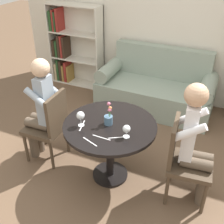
{
  "coord_description": "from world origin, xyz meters",
  "views": [
    {
      "loc": [
        1.0,
        -2.14,
        2.33
      ],
      "look_at": [
        0.0,
        0.05,
        0.83
      ],
      "focal_mm": 45.0,
      "sensor_mm": 36.0,
      "label": 1
    }
  ],
  "objects_px": {
    "wine_glass_left": "(81,116)",
    "flower_vase": "(108,118)",
    "person_left": "(41,109)",
    "chair_left": "(50,124)",
    "bookshelf_left": "(71,48)",
    "couch": "(156,89)",
    "person_right": "(196,143)",
    "wine_glass_right": "(127,129)",
    "chair_right": "(183,158)"
  },
  "relations": [
    {
      "from": "wine_glass_left",
      "to": "flower_vase",
      "type": "distance_m",
      "value": 0.28
    },
    {
      "from": "person_left",
      "to": "wine_glass_left",
      "type": "xyz_separation_m",
      "value": [
        0.6,
        -0.13,
        0.14
      ]
    },
    {
      "from": "chair_left",
      "to": "bookshelf_left",
      "type": "bearing_deg",
      "value": -157.42
    },
    {
      "from": "couch",
      "to": "person_right",
      "type": "distance_m",
      "value": 1.88
    },
    {
      "from": "person_left",
      "to": "wine_glass_right",
      "type": "height_order",
      "value": "person_left"
    },
    {
      "from": "person_right",
      "to": "person_left",
      "type": "bearing_deg",
      "value": 86.25
    },
    {
      "from": "chair_left",
      "to": "wine_glass_right",
      "type": "bearing_deg",
      "value": 80.83
    },
    {
      "from": "wine_glass_right",
      "to": "flower_vase",
      "type": "distance_m",
      "value": 0.28
    },
    {
      "from": "couch",
      "to": "person_left",
      "type": "bearing_deg",
      "value": -116.61
    },
    {
      "from": "wine_glass_right",
      "to": "person_left",
      "type": "bearing_deg",
      "value": 173.98
    },
    {
      "from": "bookshelf_left",
      "to": "person_right",
      "type": "height_order",
      "value": "bookshelf_left"
    },
    {
      "from": "wine_glass_right",
      "to": "wine_glass_left",
      "type": "bearing_deg",
      "value": -178.51
    },
    {
      "from": "bookshelf_left",
      "to": "person_left",
      "type": "xyz_separation_m",
      "value": [
        0.83,
        -1.98,
        0.03
      ]
    },
    {
      "from": "couch",
      "to": "flower_vase",
      "type": "height_order",
      "value": "flower_vase"
    },
    {
      "from": "couch",
      "to": "chair_right",
      "type": "bearing_deg",
      "value": -64.94
    },
    {
      "from": "chair_left",
      "to": "chair_right",
      "type": "bearing_deg",
      "value": 89.84
    },
    {
      "from": "wine_glass_right",
      "to": "flower_vase",
      "type": "bearing_deg",
      "value": 153.13
    },
    {
      "from": "couch",
      "to": "person_left",
      "type": "distance_m",
      "value": 1.95
    },
    {
      "from": "person_right",
      "to": "wine_glass_right",
      "type": "distance_m",
      "value": 0.66
    },
    {
      "from": "chair_right",
      "to": "person_right",
      "type": "distance_m",
      "value": 0.22
    },
    {
      "from": "person_left",
      "to": "person_right",
      "type": "xyz_separation_m",
      "value": [
        1.71,
        0.08,
        0.01
      ]
    },
    {
      "from": "chair_left",
      "to": "chair_right",
      "type": "xyz_separation_m",
      "value": [
        1.54,
        0.06,
        0.0
      ]
    },
    {
      "from": "person_right",
      "to": "couch",
      "type": "bearing_deg",
      "value": 21.23
    },
    {
      "from": "bookshelf_left",
      "to": "couch",
      "type": "bearing_deg",
      "value": -9.09
    },
    {
      "from": "chair_left",
      "to": "person_left",
      "type": "distance_m",
      "value": 0.21
    },
    {
      "from": "wine_glass_left",
      "to": "chair_right",
      "type": "bearing_deg",
      "value": 10.53
    },
    {
      "from": "chair_right",
      "to": "couch",
      "type": "bearing_deg",
      "value": 18.63
    },
    {
      "from": "chair_left",
      "to": "chair_right",
      "type": "height_order",
      "value": "same"
    },
    {
      "from": "couch",
      "to": "chair_right",
      "type": "relative_size",
      "value": 1.93
    },
    {
      "from": "bookshelf_left",
      "to": "wine_glass_left",
      "type": "height_order",
      "value": "bookshelf_left"
    },
    {
      "from": "bookshelf_left",
      "to": "person_right",
      "type": "distance_m",
      "value": 3.17
    },
    {
      "from": "chair_left",
      "to": "person_left",
      "type": "xyz_separation_m",
      "value": [
        -0.09,
        -0.01,
        0.19
      ]
    },
    {
      "from": "bookshelf_left",
      "to": "person_right",
      "type": "relative_size",
      "value": 1.09
    },
    {
      "from": "wine_glass_right",
      "to": "chair_left",
      "type": "bearing_deg",
      "value": 173.13
    },
    {
      "from": "couch",
      "to": "wine_glass_right",
      "type": "height_order",
      "value": "couch"
    },
    {
      "from": "person_left",
      "to": "flower_vase",
      "type": "xyz_separation_m",
      "value": [
        0.84,
        0.01,
        0.1
      ]
    },
    {
      "from": "flower_vase",
      "to": "person_left",
      "type": "bearing_deg",
      "value": -179.29
    },
    {
      "from": "chair_right",
      "to": "flower_vase",
      "type": "height_order",
      "value": "flower_vase"
    },
    {
      "from": "bookshelf_left",
      "to": "chair_left",
      "type": "distance_m",
      "value": 2.18
    },
    {
      "from": "bookshelf_left",
      "to": "wine_glass_right",
      "type": "height_order",
      "value": "bookshelf_left"
    },
    {
      "from": "person_left",
      "to": "flower_vase",
      "type": "distance_m",
      "value": 0.85
    },
    {
      "from": "wine_glass_left",
      "to": "wine_glass_right",
      "type": "xyz_separation_m",
      "value": [
        0.49,
        0.01,
        -0.03
      ]
    },
    {
      "from": "person_right",
      "to": "wine_glass_right",
      "type": "xyz_separation_m",
      "value": [
        -0.62,
        -0.19,
        0.1
      ]
    },
    {
      "from": "person_right",
      "to": "chair_left",
      "type": "bearing_deg",
      "value": 86.18
    },
    {
      "from": "person_right",
      "to": "wine_glass_left",
      "type": "distance_m",
      "value": 1.14
    },
    {
      "from": "bookshelf_left",
      "to": "wine_glass_left",
      "type": "bearing_deg",
      "value": -55.89
    },
    {
      "from": "flower_vase",
      "to": "wine_glass_right",
      "type": "bearing_deg",
      "value": -26.87
    },
    {
      "from": "bookshelf_left",
      "to": "chair_right",
      "type": "relative_size",
      "value": 1.57
    },
    {
      "from": "couch",
      "to": "person_right",
      "type": "relative_size",
      "value": 1.34
    },
    {
      "from": "chair_right",
      "to": "bookshelf_left",
      "type": "bearing_deg",
      "value": 45.6
    }
  ]
}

